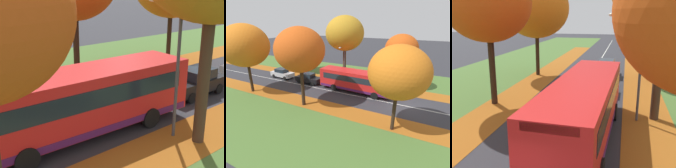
{
  "view_description": "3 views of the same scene",
  "coord_description": "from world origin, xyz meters",
  "views": [
    {
      "loc": [
        12.08,
        0.16,
        6.65
      ],
      "look_at": [
        -0.46,
        10.17,
        1.26
      ],
      "focal_mm": 50.0,
      "sensor_mm": 36.0,
      "label": 1
    },
    {
      "loc": [
        -20.18,
        -1.44,
        9.6
      ],
      "look_at": [
        -0.64,
        8.82,
        1.51
      ],
      "focal_mm": 28.0,
      "sensor_mm": 36.0,
      "label": 2
    },
    {
      "loc": [
        3.15,
        -4.39,
        5.82
      ],
      "look_at": [
        -0.72,
        12.11,
        1.36
      ],
      "focal_mm": 42.0,
      "sensor_mm": 36.0,
      "label": 3
    }
  ],
  "objects": [
    {
      "name": "streetlamp_right",
      "position": [
        3.67,
        10.12,
        3.74
      ],
      "size": [
        1.89,
        0.28,
        6.0
      ],
      "color": "#47474C",
      "rests_on": "ground"
    },
    {
      "name": "leaf_litter_left",
      "position": [
        -4.6,
        14.0,
        0.01
      ],
      "size": [
        2.8,
        60.0,
        0.0
      ],
      "primitive_type": "cube",
      "color": "#9E5619",
      "rests_on": "grass_verge_left"
    },
    {
      "name": "car_black_lead",
      "position": [
        1.29,
        15.22,
        0.81
      ],
      "size": [
        1.83,
        4.22,
        1.62
      ],
      "color": "black",
      "rests_on": "ground"
    },
    {
      "name": "road_centre_line",
      "position": [
        0.0,
        20.0,
        0.0
      ],
      "size": [
        0.12,
        80.0,
        0.01
      ],
      "primitive_type": "cube",
      "color": "silver",
      "rests_on": "ground"
    },
    {
      "name": "grass_verge_left",
      "position": [
        -9.2,
        20.0,
        0.0
      ],
      "size": [
        12.0,
        90.0,
        0.01
      ],
      "primitive_type": "cube",
      "color": "#476B2D",
      "rests_on": "ground"
    },
    {
      "name": "bus",
      "position": [
        1.44,
        7.11,
        1.7
      ],
      "size": [
        2.95,
        10.49,
        2.98
      ],
      "color": "red",
      "rests_on": "ground"
    }
  ]
}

